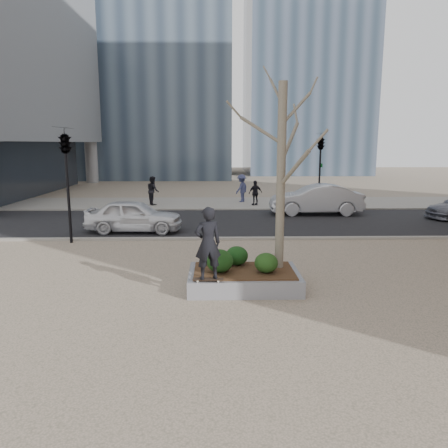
{
  "coord_description": "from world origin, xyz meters",
  "views": [
    {
      "loc": [
        0.21,
        -11.46,
        3.9
      ],
      "look_at": [
        0.5,
        2.0,
        1.4
      ],
      "focal_mm": 35.0,
      "sensor_mm": 36.0,
      "label": 1
    }
  ],
  "objects_px": {
    "skateboarder": "(208,243)",
    "police_car": "(134,216)",
    "planter": "(244,279)",
    "skateboard": "(208,280)"
  },
  "relations": [
    {
      "from": "skateboard",
      "to": "skateboarder",
      "type": "xyz_separation_m",
      "value": [
        0.0,
        0.0,
        0.96
      ]
    },
    {
      "from": "police_car",
      "to": "planter",
      "type": "bearing_deg",
      "value": -147.63
    },
    {
      "from": "skateboard",
      "to": "police_car",
      "type": "xyz_separation_m",
      "value": [
        -3.4,
        8.51,
        0.25
      ]
    },
    {
      "from": "skateboarder",
      "to": "planter",
      "type": "bearing_deg",
      "value": -153.05
    },
    {
      "from": "planter",
      "to": "skateboard",
      "type": "height_order",
      "value": "skateboard"
    },
    {
      "from": "skateboard",
      "to": "police_car",
      "type": "relative_size",
      "value": 0.19
    },
    {
      "from": "skateboarder",
      "to": "police_car",
      "type": "bearing_deg",
      "value": -82.86
    },
    {
      "from": "skateboard",
      "to": "planter",
      "type": "bearing_deg",
      "value": 44.01
    },
    {
      "from": "planter",
      "to": "police_car",
      "type": "xyz_separation_m",
      "value": [
        -4.36,
        7.65,
        0.51
      ]
    },
    {
      "from": "skateboard",
      "to": "skateboarder",
      "type": "bearing_deg",
      "value": 0.0
    }
  ]
}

